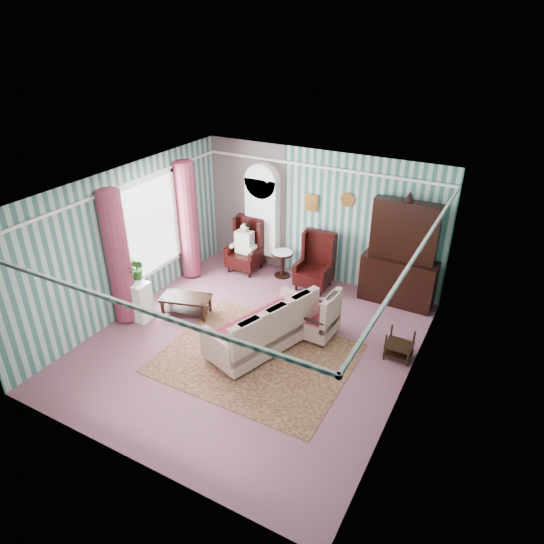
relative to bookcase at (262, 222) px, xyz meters
The scene contains 17 objects.
floor 3.34m from the bookcase, 64.58° to the right, with size 6.00×6.00×0.00m, color #834C5B.
room_shell 2.90m from the bookcase, 74.62° to the right, with size 5.53×6.02×2.91m.
bookcase is the anchor object (origin of this frame).
dresser_hutch 3.25m from the bookcase, ahead, with size 1.50×0.56×2.36m, color black.
wingback_left 0.68m from the bookcase, 122.66° to the right, with size 0.76×0.80×1.25m, color black.
wingback_right 1.63m from the bookcase, 14.57° to the right, with size 0.76×0.80×1.25m, color black.
seated_woman 0.70m from the bookcase, 122.66° to the right, with size 0.44×0.40×1.18m, color silver, non-canonical shape.
round_side_table 1.07m from the bookcase, 20.27° to the right, with size 0.50×0.50×0.60m, color black.
nest_table 4.37m from the bookcase, 26.92° to the right, with size 0.45×0.38×0.54m, color black.
plant_stand 3.39m from the bookcase, 108.49° to the right, with size 0.55×0.35×0.80m, color white.
rug 3.72m from the bookcase, 62.28° to the right, with size 3.20×2.60×0.01m, color #471A17.
sofa 3.26m from the bookcase, 60.95° to the right, with size 2.05×1.01×1.07m, color #BEAC93.
floral_armchair 3.09m from the bookcase, 41.62° to the right, with size 0.78×0.83×1.02m, color beige.
coffee_table 2.76m from the bookcase, 96.25° to the right, with size 0.96×0.49×0.41m, color black.
potted_plant_a 3.39m from the bookcase, 109.08° to the right, with size 0.39×0.34×0.44m, color #23591B.
potted_plant_b 3.17m from the bookcase, 108.99° to the right, with size 0.24×0.19×0.44m, color #2A561B.
potted_plant_c 3.26m from the bookcase, 110.85° to the right, with size 0.22×0.22×0.40m, color #195019.
Camera 1 is at (3.78, -6.14, 5.32)m, focal length 32.00 mm.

